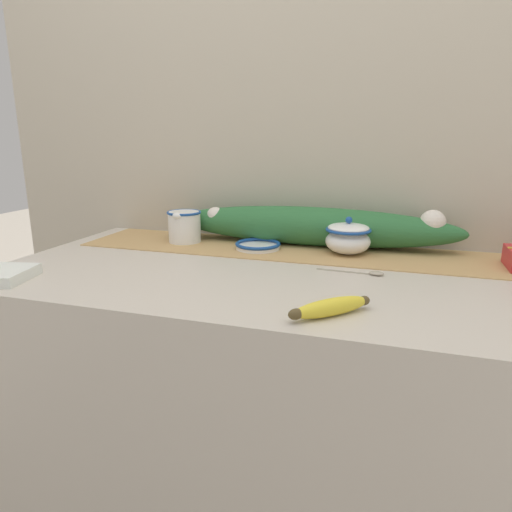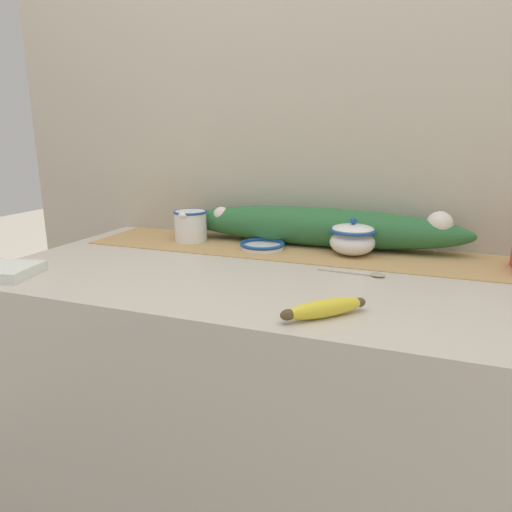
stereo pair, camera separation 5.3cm
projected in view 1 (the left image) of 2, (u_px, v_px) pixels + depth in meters
name	position (u px, v px, depth m)	size (l,w,h in m)	color
countertop	(286.00, 426.00, 1.27)	(1.50, 0.73, 0.90)	beige
back_wall	(319.00, 148.00, 1.44)	(2.30, 0.04, 2.40)	#B7AD99
table_runner	(306.00, 251.00, 1.36)	(1.38, 0.28, 0.00)	tan
cream_pitcher	(185.00, 225.00, 1.46)	(0.11, 0.13, 0.10)	white
sugar_bowl	(348.00, 238.00, 1.31)	(0.13, 0.13, 0.11)	white
small_dish	(258.00, 245.00, 1.38)	(0.14, 0.14, 0.02)	white
banana	(331.00, 307.00, 0.87)	(0.15, 0.15, 0.03)	yellow
spoon	(371.00, 273.00, 1.13)	(0.17, 0.03, 0.01)	#A89E89
napkin_stack	(1.00, 275.00, 1.09)	(0.13, 0.13, 0.03)	white
poinsettia_garland	(313.00, 226.00, 1.41)	(0.90, 0.13, 0.13)	#2D6B38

